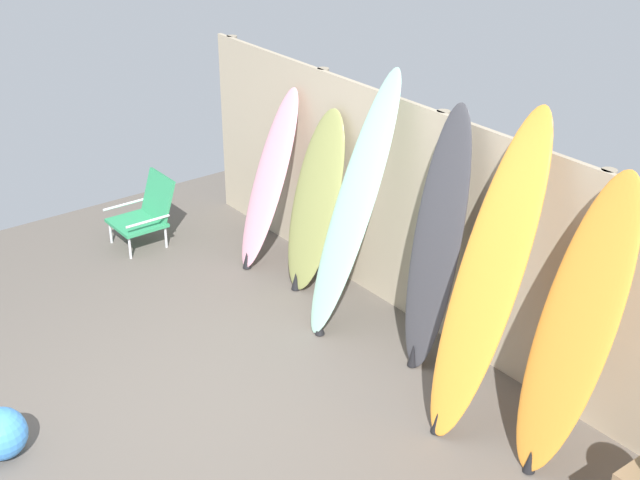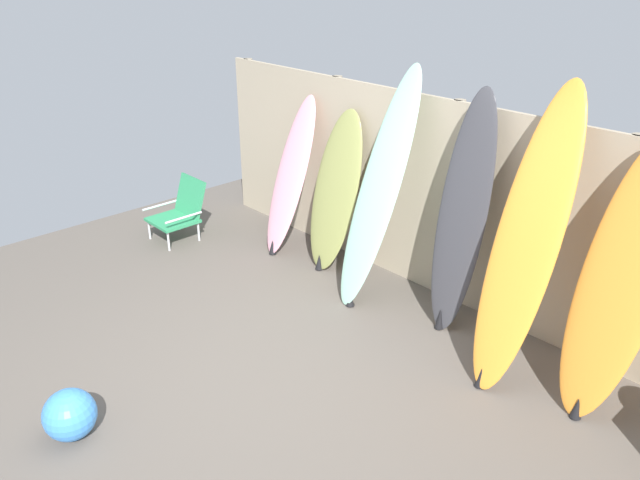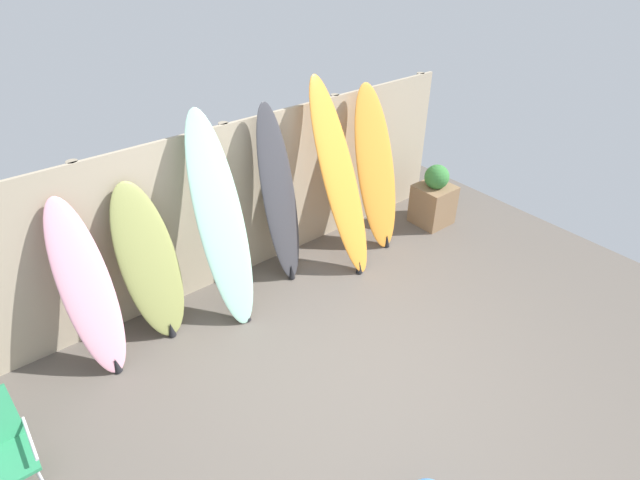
{
  "view_description": "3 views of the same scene",
  "coord_description": "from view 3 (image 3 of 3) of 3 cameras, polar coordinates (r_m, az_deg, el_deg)",
  "views": [
    {
      "loc": [
        4.39,
        -2.44,
        3.83
      ],
      "look_at": [
        0.0,
        0.91,
        1.09
      ],
      "focal_mm": 50.0,
      "sensor_mm": 36.0,
      "label": 1
    },
    {
      "loc": [
        2.96,
        -2.28,
        2.92
      ],
      "look_at": [
        -0.01,
        0.48,
        1.02
      ],
      "focal_mm": 35.0,
      "sensor_mm": 36.0,
      "label": 2
    },
    {
      "loc": [
        -2.2,
        -2.27,
        3.57
      ],
      "look_at": [
        0.2,
        0.75,
        1.0
      ],
      "focal_mm": 28.0,
      "sensor_mm": 36.0,
      "label": 3
    }
  ],
  "objects": [
    {
      "name": "ground",
      "position": [
        4.76,
        3.87,
        -14.9
      ],
      "size": [
        7.68,
        7.68,
        0.0
      ],
      "primitive_type": "plane",
      "color": "#5B544C"
    },
    {
      "name": "fence_back",
      "position": [
        5.49,
        -9.85,
        4.13
      ],
      "size": [
        6.08,
        0.11,
        1.8
      ],
      "color": "tan",
      "rests_on": "ground"
    },
    {
      "name": "surfboard_pink_0",
      "position": [
        4.81,
        -25.04,
        -5.29
      ],
      "size": [
        0.45,
        0.65,
        1.61
      ],
      "color": "pink",
      "rests_on": "ground"
    },
    {
      "name": "surfboard_olive_1",
      "position": [
        4.97,
        -18.91,
        -2.57
      ],
      "size": [
        0.56,
        0.53,
        1.57
      ],
      "color": "olive",
      "rests_on": "ground"
    },
    {
      "name": "surfboard_seafoam_2",
      "position": [
        4.91,
        -11.21,
        1.86
      ],
      "size": [
        0.55,
        0.82,
        2.08
      ],
      "color": "#9ED6BC",
      "rests_on": "ground"
    },
    {
      "name": "surfboard_charcoal_3",
      "position": [
        5.37,
        -4.65,
        4.75
      ],
      "size": [
        0.46,
        0.45,
        2.0
      ],
      "color": "#38383D",
      "rests_on": "ground"
    },
    {
      "name": "surfboard_orange_4",
      "position": [
        5.55,
        2.3,
        6.88
      ],
      "size": [
        0.54,
        0.94,
        2.15
      ],
      "color": "orange",
      "rests_on": "ground"
    },
    {
      "name": "surfboard_orange_5",
      "position": [
        6.04,
        6.42,
        7.96
      ],
      "size": [
        0.59,
        0.69,
        1.95
      ],
      "color": "orange",
      "rests_on": "ground"
    },
    {
      "name": "planter_box",
      "position": [
        6.8,
        12.87,
        4.66
      ],
      "size": [
        0.46,
        0.45,
        0.84
      ],
      "color": "#846647",
      "rests_on": "ground"
    }
  ]
}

